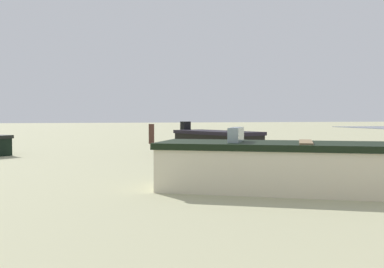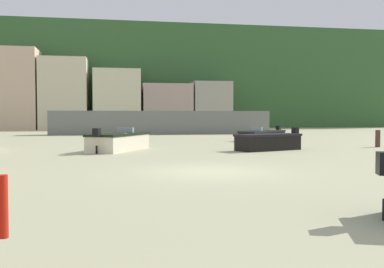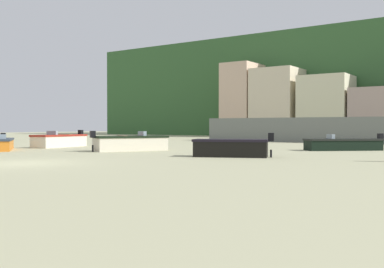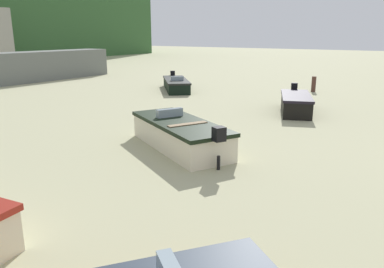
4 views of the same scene
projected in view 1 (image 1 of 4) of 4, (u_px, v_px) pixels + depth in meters
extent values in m
cube|color=beige|center=(276.00, 170.00, 8.75)|extent=(3.43, 4.61, 0.80)
cube|color=black|center=(276.00, 146.00, 8.73)|extent=(3.55, 4.74, 0.12)
cube|color=#8C9EA8|center=(236.00, 135.00, 8.89)|extent=(0.93, 0.62, 0.28)
cube|color=#8A6F4E|center=(306.00, 143.00, 8.61)|extent=(1.30, 0.84, 0.08)
cube|color=black|center=(217.00, 145.00, 16.64)|extent=(3.79, 2.49, 0.75)
cube|color=black|center=(217.00, 133.00, 16.62)|extent=(3.91, 2.60, 0.12)
cube|color=black|center=(185.00, 127.00, 18.20)|extent=(0.38, 0.40, 0.40)
cylinder|color=black|center=(186.00, 147.00, 18.23)|extent=(0.13, 0.13, 0.38)
cylinder|color=#492E25|center=(151.00, 134.00, 23.26)|extent=(0.28, 0.28, 1.00)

